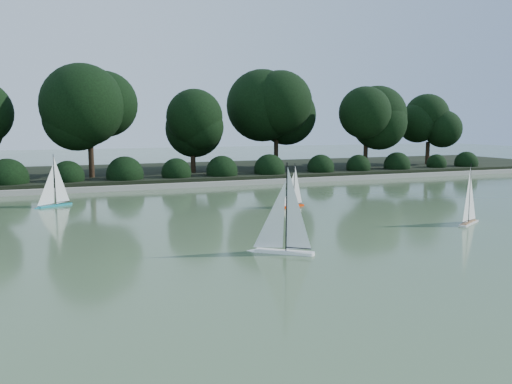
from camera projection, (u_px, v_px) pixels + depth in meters
ground at (283, 242)px, 9.67m from camera, size 80.00×80.00×0.00m
pond_coping at (182, 185)px, 17.99m from camera, size 40.00×0.35×0.18m
far_bank at (162, 173)px, 21.69m from camera, size 40.00×8.00×0.30m
tree_line at (198, 115)px, 20.34m from camera, size 26.31×3.93×4.39m
shrub_hedge at (177, 173)px, 18.78m from camera, size 29.10×1.10×1.10m
sailboat_white_a at (278, 238)px, 8.85m from camera, size 1.10×0.87×1.72m
sailboat_white_b at (470, 214)px, 11.48m from camera, size 1.02×0.65×1.49m
sailboat_orange at (291, 200)px, 13.72m from camera, size 0.92×0.47×1.29m
sailboat_teal at (51, 198)px, 13.83m from camera, size 1.05×0.68×1.54m
race_buoy at (277, 243)px, 9.64m from camera, size 0.16×0.16×0.16m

